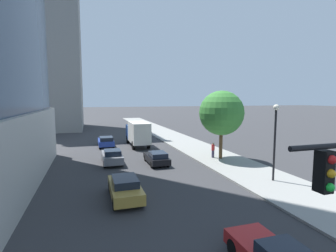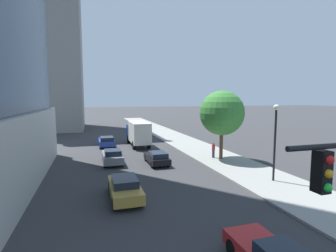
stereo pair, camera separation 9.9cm
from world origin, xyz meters
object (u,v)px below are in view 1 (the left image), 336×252
at_px(car_gold, 125,188).
at_px(pedestrian_red_shirt, 213,150).
at_px(construction_building, 47,35).
at_px(car_blue, 106,141).
at_px(street_lamp, 275,131).
at_px(box_truck, 138,133).
at_px(car_gray, 112,156).
at_px(street_tree, 221,113).
at_px(car_black, 157,158).

bearing_deg(car_gold, pedestrian_red_shirt, 38.11).
bearing_deg(construction_building, car_blue, -67.97).
bearing_deg(street_lamp, box_truck, 111.74).
height_order(car_gray, box_truck, box_truck).
bearing_deg(car_gold, street_lamp, -0.50).
relative_size(construction_building, box_truck, 6.50).
relative_size(street_lamp, street_tree, 0.82).
relative_size(car_black, pedestrian_red_shirt, 2.56).
height_order(car_black, car_gray, car_gray).
height_order(car_gold, car_gray, car_gray).
height_order(construction_building, street_tree, construction_building).
bearing_deg(car_black, street_lamp, -48.10).
distance_m(street_tree, car_black, 8.09).
height_order(car_gold, pedestrian_red_shirt, pedestrian_red_shirt).
xyz_separation_m(street_lamp, car_black, (-7.12, 7.94, -3.31)).
height_order(street_lamp, car_black, street_lamp).
height_order(construction_building, car_gold, construction_building).
bearing_deg(car_gold, car_blue, 90.00).
bearing_deg(street_lamp, construction_building, 116.20).
xyz_separation_m(car_blue, box_truck, (4.16, -0.79, 1.11)).
distance_m(car_black, car_blue, 11.50).
distance_m(car_gold, box_truck, 18.29).
relative_size(street_tree, car_gray, 1.64).
height_order(construction_building, car_gray, construction_building).
relative_size(street_tree, car_gold, 1.59).
bearing_deg(car_gray, car_blue, 90.00).
relative_size(street_lamp, car_gold, 1.31).
bearing_deg(pedestrian_red_shirt, car_gray, 173.89).
bearing_deg(car_gray, street_tree, -8.49).
distance_m(construction_building, car_gold, 47.48).
xyz_separation_m(street_lamp, street_tree, (-0.25, 7.74, 0.94)).
distance_m(car_black, pedestrian_red_shirt, 6.28).
bearing_deg(car_blue, car_gray, -90.00).
bearing_deg(pedestrian_red_shirt, car_black, -176.97).
distance_m(street_tree, pedestrian_red_shirt, 4.02).
height_order(construction_building, pedestrian_red_shirt, construction_building).
relative_size(car_black, car_gray, 0.95).
bearing_deg(street_lamp, car_black, 131.90).
xyz_separation_m(car_gray, box_truck, (4.16, 8.48, 1.12)).
relative_size(car_gold, pedestrian_red_shirt, 2.78).
xyz_separation_m(car_gray, car_blue, (-0.00, 9.27, 0.02)).
xyz_separation_m(street_lamp, car_gray, (-11.28, 9.39, -3.22)).
relative_size(construction_building, street_tree, 6.35).
xyz_separation_m(construction_building, car_blue, (9.75, -24.09, -18.42)).
distance_m(street_lamp, car_black, 11.17).
relative_size(construction_building, car_black, 10.95).
relative_size(construction_building, street_lamp, 7.73).
height_order(street_lamp, street_tree, street_tree).
distance_m(street_lamp, car_gray, 15.03).
bearing_deg(car_gray, construction_building, 106.29).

